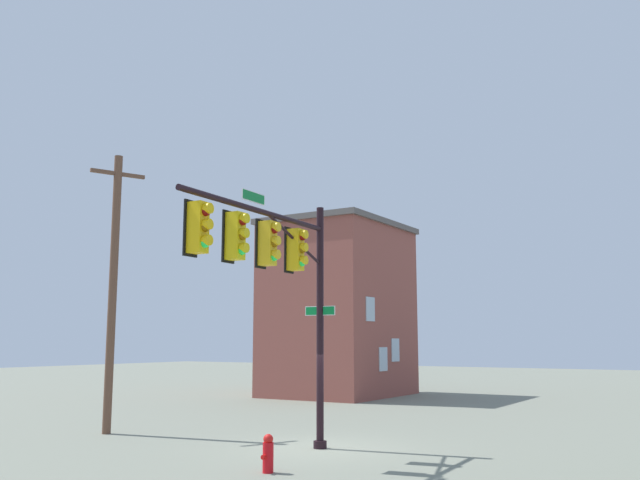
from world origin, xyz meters
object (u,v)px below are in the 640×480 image
Objects in this scene: signal_pole_assembly at (272,262)px; brick_building at (339,308)px; utility_pole at (113,286)px; fire_hydrant at (268,454)px.

signal_pole_assembly is 20.50m from brick_building.
utility_pole reaches higher than signal_pole_assembly.
brick_building is (-17.02, -1.44, 0.03)m from utility_pole.
signal_pole_assembly is at bearing -146.67° from fire_hydrant.
fire_hydrant is at bearing 33.33° from signal_pole_assembly.
fire_hydrant is (1.05, 0.69, -4.40)m from signal_pole_assembly.
fire_hydrant is at bearing 72.56° from utility_pole.
utility_pole is 17.08m from brick_building.
brick_building reaches higher than utility_pole.
brick_building is (-19.55, -9.51, 4.25)m from fire_hydrant.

